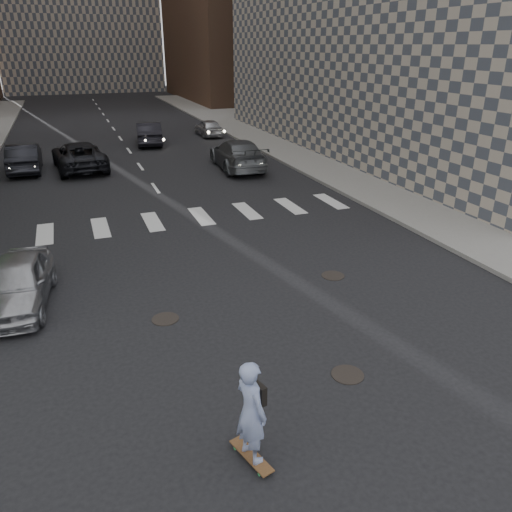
{
  "coord_description": "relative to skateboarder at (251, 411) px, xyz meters",
  "views": [
    {
      "loc": [
        -3.72,
        -10.07,
        6.52
      ],
      "look_at": [
        0.57,
        1.42,
        1.3
      ],
      "focal_mm": 35.0,
      "sensor_mm": 36.0,
      "label": 1
    }
  ],
  "objects": [
    {
      "name": "ground",
      "position": [
        1.53,
        4.0,
        -1.04
      ],
      "size": [
        160.0,
        160.0,
        0.0
      ],
      "primitive_type": "plane",
      "color": "black",
      "rests_on": "ground"
    },
    {
      "name": "skateboarder",
      "position": [
        0.0,
        0.0,
        0.0
      ],
      "size": [
        0.62,
        1.02,
        1.98
      ],
      "rotation": [
        0.0,
        0.0,
        0.28
      ],
      "color": "brown",
      "rests_on": "ground"
    },
    {
      "name": "traffic_car_a",
      "position": [
        -4.56,
        24.0,
        -0.27
      ],
      "size": [
        1.63,
        4.66,
        1.53
      ],
      "primitive_type": "imported",
      "rotation": [
        0.0,
        0.0,
        3.14
      ],
      "color": "black",
      "rests_on": "ground"
    },
    {
      "name": "silver_sedan",
      "position": [
        -3.97,
        7.32,
        -0.37
      ],
      "size": [
        2.03,
        4.08,
        1.33
      ],
      "primitive_type": "imported",
      "rotation": [
        0.0,
        0.0,
        -0.12
      ],
      "color": "#ABACB2",
      "rests_on": "ground"
    },
    {
      "name": "manhole_a",
      "position": [
        2.73,
        1.5,
        -1.03
      ],
      "size": [
        0.7,
        0.7,
        0.02
      ],
      "primitive_type": "cylinder",
      "color": "black",
      "rests_on": "ground"
    },
    {
      "name": "traffic_car_c",
      "position": [
        -1.72,
        23.43,
        -0.27
      ],
      "size": [
        3.02,
        5.73,
        1.54
      ],
      "primitive_type": "imported",
      "rotation": [
        0.0,
        0.0,
        3.23
      ],
      "color": "black",
      "rests_on": "ground"
    },
    {
      "name": "manhole_c",
      "position": [
        4.83,
        6.0,
        -1.03
      ],
      "size": [
        0.7,
        0.7,
        0.02
      ],
      "primitive_type": "cylinder",
      "color": "black",
      "rests_on": "ground"
    },
    {
      "name": "manhole_b",
      "position": [
        -0.47,
        5.2,
        -1.03
      ],
      "size": [
        0.7,
        0.7,
        0.02
      ],
      "primitive_type": "cylinder",
      "color": "black",
      "rests_on": "ground"
    },
    {
      "name": "traffic_car_d",
      "position": [
        8.03,
        31.7,
        -0.4
      ],
      "size": [
        1.55,
        3.77,
        1.28
      ],
      "primitive_type": "imported",
      "rotation": [
        0.0,
        0.0,
        3.15
      ],
      "color": "silver",
      "rests_on": "ground"
    },
    {
      "name": "traffic_car_e",
      "position": [
        3.21,
        29.81,
        -0.26
      ],
      "size": [
        2.2,
        4.87,
        1.55
      ],
      "primitive_type": "imported",
      "rotation": [
        0.0,
        0.0,
        3.02
      ],
      "color": "black",
      "rests_on": "ground"
    },
    {
      "name": "traffic_car_b",
      "position": [
        6.65,
        20.53,
        -0.22
      ],
      "size": [
        2.66,
        5.78,
        1.64
      ],
      "primitive_type": "imported",
      "rotation": [
        0.0,
        0.0,
        3.08
      ],
      "color": "#585B5F",
      "rests_on": "ground"
    },
    {
      "name": "sidewalk_right",
      "position": [
        16.03,
        24.0,
        -0.96
      ],
      "size": [
        13.0,
        80.0,
        0.15
      ],
      "primitive_type": "cube",
      "color": "gray",
      "rests_on": "ground"
    }
  ]
}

